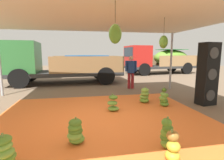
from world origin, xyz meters
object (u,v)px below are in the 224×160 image
at_px(banana_bunch_3, 4,153).
at_px(banana_bunch_5, 173,147).
at_px(banana_bunch_0, 164,100).
at_px(banana_bunch_2, 113,104).
at_px(cargo_truck_main, 59,64).
at_px(banana_bunch_1, 167,134).
at_px(worker_0, 131,70).
at_px(banana_bunch_9, 163,95).
at_px(banana_bunch_4, 76,132).
at_px(cargo_truck_far, 159,59).
at_px(speaker_stack, 208,74).
at_px(banana_bunch_7, 145,96).

distance_m(banana_bunch_3, banana_bunch_5, 2.63).
height_order(banana_bunch_0, banana_bunch_2, banana_bunch_2).
bearing_deg(cargo_truck_main, banana_bunch_1, -70.66).
xyz_separation_m(banana_bunch_1, worker_0, (0.97, 5.52, 0.68)).
relative_size(banana_bunch_9, worker_0, 0.32).
distance_m(banana_bunch_4, cargo_truck_far, 13.16).
height_order(banana_bunch_3, banana_bunch_4, banana_bunch_3).
bearing_deg(worker_0, banana_bunch_1, -100.02).
bearing_deg(banana_bunch_5, banana_bunch_1, 75.41).
distance_m(banana_bunch_0, banana_bunch_2, 1.75).
bearing_deg(banana_bunch_4, cargo_truck_far, 57.65).
distance_m(banana_bunch_5, speaker_stack, 4.00).
distance_m(banana_bunch_1, banana_bunch_5, 0.41).
relative_size(banana_bunch_4, cargo_truck_main, 0.08).
bearing_deg(banana_bunch_3, speaker_stack, 24.01).
bearing_deg(banana_bunch_9, banana_bunch_1, -116.04).
bearing_deg(speaker_stack, cargo_truck_far, 73.90).
distance_m(banana_bunch_2, banana_bunch_3, 3.16).
xyz_separation_m(banana_bunch_0, banana_bunch_3, (-3.89, -2.45, 0.02)).
distance_m(banana_bunch_4, banana_bunch_9, 4.07).
height_order(banana_bunch_2, cargo_truck_main, cargo_truck_main).
distance_m(banana_bunch_1, banana_bunch_9, 3.39).
relative_size(banana_bunch_7, cargo_truck_main, 0.09).
height_order(banana_bunch_2, speaker_stack, speaker_stack).
xyz_separation_m(banana_bunch_7, speaker_stack, (2.00, -0.57, 0.80)).
relative_size(banana_bunch_1, banana_bunch_4, 1.13).
height_order(banana_bunch_9, speaker_stack, speaker_stack).
xyz_separation_m(banana_bunch_0, banana_bunch_7, (-0.47, 0.54, 0.04)).
bearing_deg(banana_bunch_5, cargo_truck_main, 107.82).
height_order(cargo_truck_far, speaker_stack, cargo_truck_far).
xyz_separation_m(banana_bunch_5, worker_0, (1.08, 5.91, 0.71)).
relative_size(banana_bunch_0, banana_bunch_2, 0.93).
xyz_separation_m(banana_bunch_3, banana_bunch_5, (2.62, -0.32, -0.00)).
distance_m(cargo_truck_main, cargo_truck_far, 8.92).
distance_m(banana_bunch_4, banana_bunch_7, 3.40).
distance_m(banana_bunch_1, banana_bunch_7, 3.00).
distance_m(banana_bunch_1, banana_bunch_2, 2.32).
xyz_separation_m(banana_bunch_1, banana_bunch_4, (-1.66, 0.47, -0.03)).
distance_m(banana_bunch_3, cargo_truck_main, 7.95).
height_order(banana_bunch_7, cargo_truck_main, cargo_truck_main).
distance_m(banana_bunch_7, speaker_stack, 2.23).
bearing_deg(banana_bunch_7, banana_bunch_3, -138.84).
bearing_deg(banana_bunch_5, worker_0, 79.67).
relative_size(banana_bunch_5, worker_0, 0.32).
xyz_separation_m(cargo_truck_far, speaker_stack, (-2.66, -9.21, -0.23)).
xyz_separation_m(banana_bunch_9, speaker_stack, (1.21, -0.71, 0.82)).
height_order(banana_bunch_1, banana_bunch_9, banana_bunch_1).
distance_m(worker_0, speaker_stack, 3.62).
bearing_deg(banana_bunch_9, banana_bunch_5, -114.81).
bearing_deg(banana_bunch_0, banana_bunch_2, -175.88).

